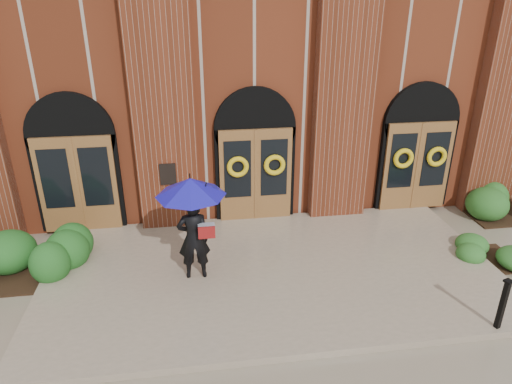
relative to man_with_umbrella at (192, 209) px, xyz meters
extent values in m
plane|color=gray|center=(1.69, -0.14, -1.75)|extent=(90.00, 90.00, 0.00)
cube|color=tan|center=(1.69, 0.01, -1.68)|extent=(10.00, 5.30, 0.15)
cube|color=#602714|center=(1.69, 8.76, 1.75)|extent=(16.00, 12.00, 7.00)
cube|color=black|center=(-0.56, 2.33, -0.10)|extent=(0.40, 0.05, 0.55)
cube|color=#602714|center=(-0.56, 2.59, 1.75)|extent=(1.50, 0.45, 7.00)
cube|color=#602714|center=(3.94, 2.59, 1.75)|extent=(1.50, 0.45, 7.00)
cube|color=#602714|center=(8.44, 2.59, 1.75)|extent=(1.50, 0.45, 7.00)
cube|color=brown|center=(-2.81, 2.57, -0.35)|extent=(1.90, 0.10, 2.50)
cylinder|color=black|center=(-2.81, 2.71, 0.90)|extent=(2.10, 0.22, 2.10)
cube|color=brown|center=(1.69, 2.57, -0.35)|extent=(1.90, 0.10, 2.50)
cylinder|color=black|center=(1.69, 2.71, 0.90)|extent=(2.10, 0.22, 2.10)
cube|color=brown|center=(6.19, 2.57, -0.35)|extent=(1.90, 0.10, 2.50)
cylinder|color=black|center=(6.19, 2.71, 0.90)|extent=(2.10, 0.22, 2.10)
torus|color=yellow|center=(1.21, 2.45, -0.05)|extent=(0.57, 0.13, 0.57)
torus|color=yellow|center=(2.17, 2.45, -0.05)|extent=(0.57, 0.13, 0.57)
torus|color=yellow|center=(5.71, 2.45, -0.05)|extent=(0.57, 0.13, 0.57)
torus|color=yellow|center=(6.67, 2.45, -0.05)|extent=(0.57, 0.13, 0.57)
imported|color=black|center=(0.00, 0.00, -0.67)|extent=(0.68, 0.46, 1.86)
cone|color=#1915A2|center=(0.00, 0.00, 0.50)|extent=(1.46, 1.46, 0.37)
cylinder|color=black|center=(0.05, -0.05, 0.01)|extent=(0.02, 0.02, 0.62)
cube|color=#ADAFB2|center=(0.27, -0.15, -0.43)|extent=(0.35, 0.18, 0.27)
cube|color=maroon|center=(0.27, -0.25, -0.43)|extent=(0.35, 0.03, 0.27)
cube|color=black|center=(5.45, -2.49, -1.11)|extent=(0.11, 0.11, 0.99)
cube|color=black|center=(5.45, -2.49, -0.59)|extent=(0.17, 0.17, 0.04)
ellipsoid|color=#285C21|center=(6.79, -0.14, -1.53)|extent=(1.26, 1.08, 0.44)
camera|label=1|loc=(0.08, -8.47, 4.08)|focal=32.00mm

